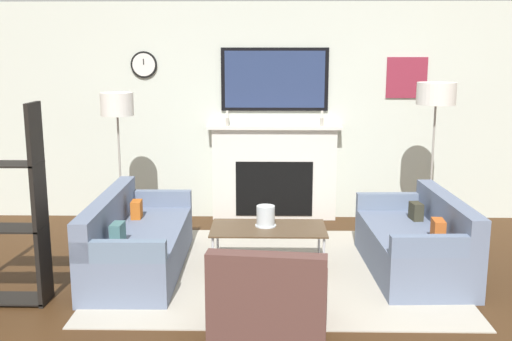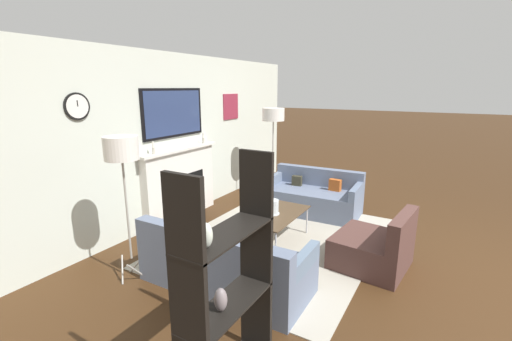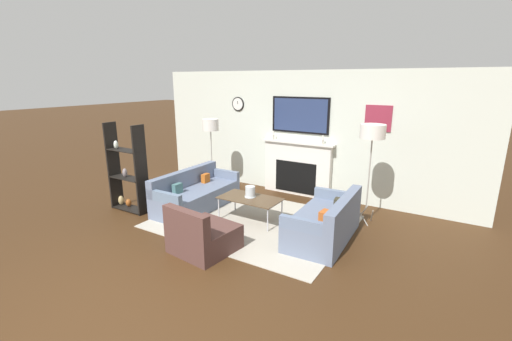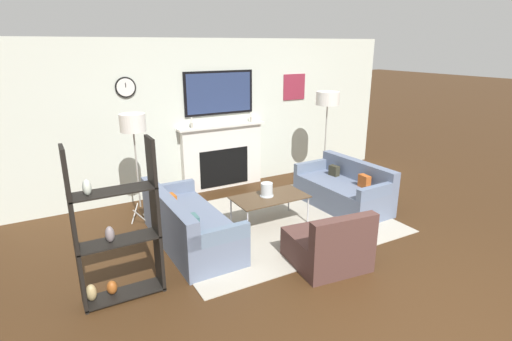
% 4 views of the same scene
% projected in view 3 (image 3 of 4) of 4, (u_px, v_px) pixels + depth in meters
% --- Properties ---
extents(ground_plane, '(60.00, 60.00, 0.00)m').
position_uv_depth(ground_plane, '(117.00, 310.00, 3.85)').
color(ground_plane, '#3D2613').
extents(fireplace_wall, '(7.41, 0.28, 2.70)m').
position_uv_depth(fireplace_wall, '(300.00, 139.00, 7.52)').
color(fireplace_wall, silver).
rests_on(fireplace_wall, ground_plane).
extents(area_rug, '(3.34, 2.59, 0.01)m').
position_uv_depth(area_rug, '(253.00, 221.00, 6.23)').
color(area_rug, '#ADA696').
rests_on(area_rug, ground_plane).
extents(couch_left, '(0.81, 1.89, 0.74)m').
position_uv_depth(couch_left, '(196.00, 195.00, 6.85)').
color(couch_left, slate).
rests_on(couch_left, ground_plane).
extents(couch_right, '(0.88, 1.63, 0.74)m').
position_uv_depth(couch_right, '(325.00, 223.00, 5.48)').
color(couch_right, slate).
rests_on(couch_right, ground_plane).
extents(armchair, '(0.93, 0.92, 0.75)m').
position_uv_depth(armchair, '(202.00, 236.00, 5.10)').
color(armchair, '#4E312C').
rests_on(armchair, ground_plane).
extents(coffee_table, '(1.11, 0.60, 0.44)m').
position_uv_depth(coffee_table, '(250.00, 199.00, 6.18)').
color(coffee_table, '#4C3823').
rests_on(coffee_table, ground_plane).
extents(hurricane_candle, '(0.21, 0.21, 0.20)m').
position_uv_depth(hurricane_candle, '(250.00, 192.00, 6.20)').
color(hurricane_candle, silver).
rests_on(hurricane_candle, coffee_table).
extents(floor_lamp_left, '(0.36, 0.36, 1.67)m').
position_uv_depth(floor_lamp_left, '(211.00, 126.00, 7.57)').
color(floor_lamp_left, '#9E998E').
rests_on(floor_lamp_left, ground_plane).
extents(floor_lamp_right, '(0.42, 0.42, 1.78)m').
position_uv_depth(floor_lamp_right, '(373.00, 133.00, 5.77)').
color(floor_lamp_right, '#9E998E').
rests_on(floor_lamp_right, ground_plane).
extents(shelf_unit, '(0.84, 0.28, 1.71)m').
position_uv_depth(shelf_unit, '(127.00, 173.00, 6.62)').
color(shelf_unit, black).
rests_on(shelf_unit, ground_plane).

